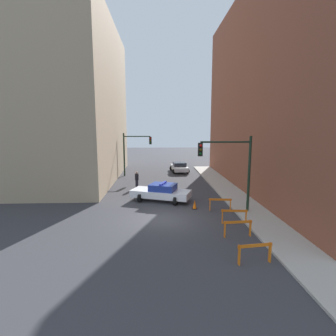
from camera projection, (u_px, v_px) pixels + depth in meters
name	position (u px, v px, depth m)	size (l,w,h in m)	color
ground_plane	(164.00, 219.00, 16.95)	(120.00, 120.00, 0.00)	#38383D
sidewalk_right	(258.00, 217.00, 17.20)	(2.40, 44.00, 0.12)	#B2ADA3
building_corner_left	(52.00, 103.00, 28.95)	(14.00, 20.00, 17.16)	tan
building_right	(307.00, 91.00, 23.98)	(12.00, 28.00, 18.33)	brown
traffic_light_near	(233.00, 163.00, 17.77)	(3.64, 0.35, 5.20)	black
traffic_light_far	(133.00, 148.00, 31.62)	(3.44, 0.35, 5.20)	black
police_car	(161.00, 192.00, 21.11)	(5.05, 3.33, 1.52)	white
parked_car_near	(179.00, 167.00, 34.68)	(2.48, 4.42, 1.31)	silver
pedestrian_crossing	(137.00, 179.00, 25.51)	(0.50, 0.50, 1.66)	black
barrier_front	(255.00, 250.00, 11.38)	(1.59, 0.35, 0.90)	orange
barrier_mid	(238.00, 226.00, 14.18)	(1.60, 0.28, 0.90)	orange
barrier_back	(234.00, 214.00, 16.08)	(1.60, 0.28, 0.90)	orange
barrier_corner	(220.00, 202.00, 18.58)	(1.60, 0.30, 0.90)	orange
traffic_cone	(195.00, 205.00, 19.09)	(0.36, 0.36, 0.66)	black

